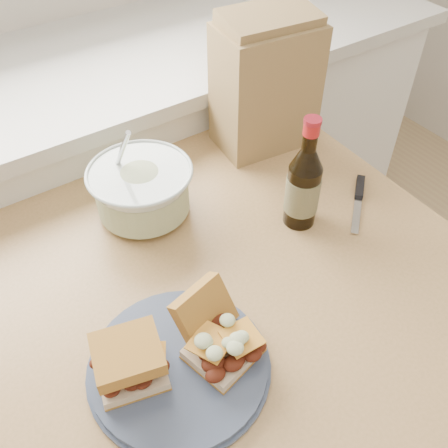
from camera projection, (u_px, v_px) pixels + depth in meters
cabinet_run at (68, 212)px, 1.60m from camera, size 2.50×0.64×0.94m
dining_table at (214, 303)px, 1.06m from camera, size 1.01×1.01×0.82m
plate at (179, 365)px, 0.82m from camera, size 0.29×0.29×0.02m
sandwich_left at (129, 362)px, 0.77m from camera, size 0.12×0.12×0.08m
sandwich_right at (217, 334)px, 0.81m from camera, size 0.13×0.17×0.09m
coleslaw_bowl at (142, 192)px, 1.05m from camera, size 0.22×0.22×0.22m
beer_bottle at (303, 186)px, 1.01m from camera, size 0.07×0.07×0.25m
knife at (359, 194)px, 1.12m from camera, size 0.15×0.14×0.01m
paper_bag at (265, 87)px, 1.18m from camera, size 0.24×0.17×0.30m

